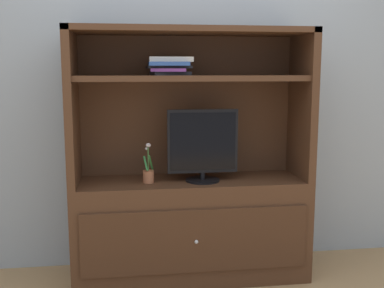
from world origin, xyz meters
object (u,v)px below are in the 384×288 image
object	(u,v)px
tv_monitor	(203,145)
magazine_stack	(169,66)
media_console	(191,201)
potted_plant	(148,173)

from	to	relation	value
tv_monitor	magazine_stack	distance (m)	0.56
media_console	potted_plant	size ratio (longest dim) A/B	6.43
tv_monitor	potted_plant	bearing A→B (deg)	178.60
tv_monitor	potted_plant	size ratio (longest dim) A/B	1.83
potted_plant	tv_monitor	bearing A→B (deg)	-1.40
potted_plant	magazine_stack	bearing A→B (deg)	14.94
tv_monitor	potted_plant	distance (m)	0.40
potted_plant	magazine_stack	size ratio (longest dim) A/B	0.78
tv_monitor	media_console	bearing A→B (deg)	142.43
media_console	magazine_stack	world-z (taller)	media_console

